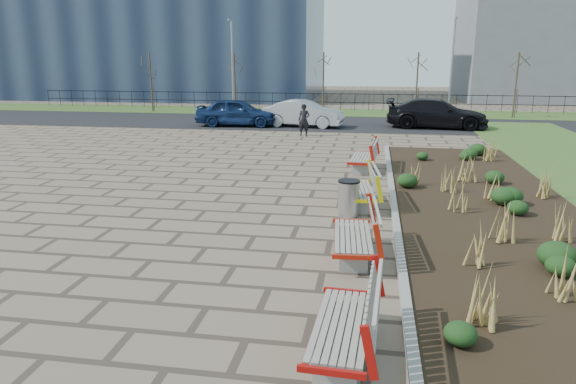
% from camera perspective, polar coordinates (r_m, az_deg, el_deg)
% --- Properties ---
extents(ground, '(120.00, 120.00, 0.00)m').
position_cam_1_polar(ground, '(9.32, -12.35, -9.69)').
color(ground, '#6E5D4C').
rests_on(ground, ground).
extents(planting_bed, '(4.50, 18.00, 0.10)m').
position_cam_1_polar(planting_bed, '(13.71, 21.45, -2.14)').
color(planting_bed, black).
rests_on(planting_bed, ground).
extents(planting_curb, '(0.16, 18.00, 0.15)m').
position_cam_1_polar(planting_curb, '(13.40, 11.68, -1.67)').
color(planting_curb, gray).
rests_on(planting_curb, ground).
extents(grass_verge_far, '(80.00, 5.00, 0.04)m').
position_cam_1_polar(grass_verge_far, '(36.19, 4.11, 8.85)').
color(grass_verge_far, '#33511E').
rests_on(grass_verge_far, ground).
extents(road, '(80.00, 7.00, 0.02)m').
position_cam_1_polar(road, '(30.26, 3.05, 7.65)').
color(road, black).
rests_on(road, ground).
extents(bench_a, '(1.01, 2.14, 1.00)m').
position_cam_1_polar(bench_a, '(6.89, 6.02, -14.04)').
color(bench_a, '#A40E0A').
rests_on(bench_a, ground).
extents(bench_b, '(1.04, 2.16, 1.00)m').
position_cam_1_polar(bench_b, '(10.03, 7.22, -4.59)').
color(bench_b, '#B31D0B').
rests_on(bench_b, ground).
extents(bench_c, '(1.12, 2.19, 1.00)m').
position_cam_1_polar(bench_c, '(13.49, 7.84, 0.49)').
color(bench_c, yellow).
rests_on(bench_c, ground).
extents(bench_d, '(1.07, 2.17, 1.00)m').
position_cam_1_polar(bench_d, '(17.82, 8.27, 4.00)').
color(bench_d, '#A9120B').
rests_on(bench_d, ground).
extents(litter_bin, '(0.52, 0.52, 0.87)m').
position_cam_1_polar(litter_bin, '(12.68, 6.75, -0.71)').
color(litter_bin, '#B2B2B7').
rests_on(litter_bin, ground).
extents(pedestrian, '(0.58, 0.39, 1.56)m').
position_cam_1_polar(pedestrian, '(25.27, 1.79, 7.99)').
color(pedestrian, black).
rests_on(pedestrian, ground).
extents(car_blue, '(4.62, 2.12, 1.54)m').
position_cam_1_polar(car_blue, '(29.03, -5.70, 8.84)').
color(car_blue, '#11244D').
rests_on(car_blue, road).
extents(car_silver, '(4.57, 2.11, 1.45)m').
position_cam_1_polar(car_silver, '(28.58, 1.75, 8.72)').
color(car_silver, '#9FA1A6').
rests_on(car_silver, road).
extents(car_black, '(5.51, 2.59, 1.55)m').
position_cam_1_polar(car_black, '(29.18, 16.19, 8.38)').
color(car_black, black).
rests_on(car_black, road).
extents(tree_a, '(1.40, 1.40, 4.00)m').
position_cam_1_polar(tree_a, '(37.63, -14.97, 11.71)').
color(tree_a, '#4C3D2D').
rests_on(tree_a, grass_verge_far).
extents(tree_b, '(1.40, 1.40, 4.00)m').
position_cam_1_polar(tree_b, '(35.62, -5.93, 11.97)').
color(tree_b, '#4C3D2D').
rests_on(tree_b, grass_verge_far).
extents(tree_c, '(1.40, 1.40, 4.00)m').
position_cam_1_polar(tree_c, '(34.55, 3.94, 11.92)').
color(tree_c, '#4C3D2D').
rests_on(tree_c, grass_verge_far).
extents(tree_d, '(1.40, 1.40, 4.00)m').
position_cam_1_polar(tree_d, '(34.50, 14.12, 11.51)').
color(tree_d, '#4C3D2D').
rests_on(tree_d, grass_verge_far).
extents(tree_e, '(1.40, 1.40, 4.00)m').
position_cam_1_polar(tree_e, '(35.48, 23.98, 10.78)').
color(tree_e, '#4C3D2D').
rests_on(tree_e, grass_verge_far).
extents(lamp_west, '(0.24, 0.60, 6.00)m').
position_cam_1_polar(lamp_west, '(35.10, -6.19, 13.55)').
color(lamp_west, gray).
rests_on(lamp_west, grass_verge_far).
extents(lamp_east, '(0.24, 0.60, 6.00)m').
position_cam_1_polar(lamp_east, '(34.18, 17.71, 12.92)').
color(lamp_east, gray).
rests_on(lamp_east, grass_verge_far).
extents(railing_fence, '(44.00, 0.10, 1.20)m').
position_cam_1_polar(railing_fence, '(37.62, 4.35, 10.02)').
color(railing_fence, black).
rests_on(railing_fence, grass_verge_far).
extents(building_glass, '(40.00, 14.00, 15.00)m').
position_cam_1_polar(building_glass, '(54.23, -19.48, 18.00)').
color(building_glass, '#192338').
rests_on(building_glass, ground).
extents(building_grey, '(18.00, 12.00, 10.00)m').
position_cam_1_polar(building_grey, '(52.59, 28.84, 14.43)').
color(building_grey, slate).
rests_on(building_grey, ground).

